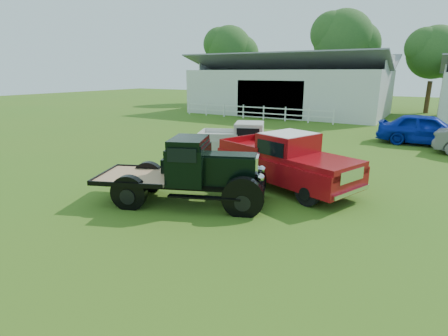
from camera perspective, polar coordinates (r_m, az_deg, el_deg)
The scene contains 10 objects.
ground at distance 10.59m, azimuth -4.29°, elevation -6.82°, with size 120.00×120.00×0.00m, color #376718.
shed_left at distance 36.30m, azimuth 10.64°, elevation 13.23°, with size 18.80×10.20×5.60m, color silver, non-canonical shape.
fence_rail at distance 31.34m, azimuth 4.81°, elevation 9.10°, with size 14.20×0.16×1.20m, color white, non-canonical shape.
tree_a at distance 47.36m, azimuth 0.84°, elevation 16.89°, with size 6.30×6.30×10.50m, color #1E4319, non-canonical shape.
tree_b at distance 43.13m, azimuth 18.66°, elevation 16.94°, with size 6.90×6.90×11.50m, color #1E4319, non-canonical shape.
tree_c at distance 41.00m, azimuth 30.88°, elevation 13.99°, with size 5.40×5.40×9.00m, color #1E4319, non-canonical shape.
vintage_flatbed at distance 10.92m, azimuth -6.18°, elevation -0.42°, with size 5.24×2.08×2.08m, color black, non-canonical shape.
red_pickup at distance 12.58m, azimuth 9.98°, elevation 1.34°, with size 5.46×2.10×1.99m, color maroon, non-canonical shape.
white_pickup at distance 16.48m, azimuth 3.80°, elevation 4.36°, with size 4.66×1.81×1.71m, color beige, non-canonical shape.
misc_car_blue at distance 22.87m, azimuth 30.22°, elevation 5.46°, with size 2.07×5.14×1.75m, color #0822A7.
Camera 1 is at (5.69, -7.99, 3.99)m, focal length 28.00 mm.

